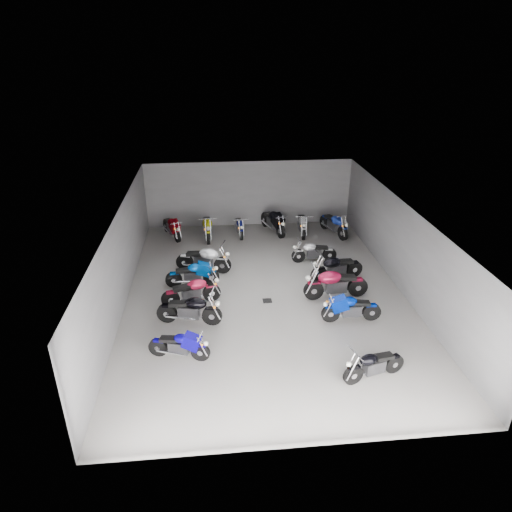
# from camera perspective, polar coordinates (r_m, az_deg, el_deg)

# --- Properties ---
(ground) EXTENTS (14.00, 14.00, 0.00)m
(ground) POSITION_cam_1_polar(r_m,az_deg,el_deg) (16.78, 1.21, -4.74)
(ground) COLOR gray
(ground) RESTS_ON ground
(wall_back) EXTENTS (10.00, 0.10, 3.20)m
(wall_back) POSITION_cam_1_polar(r_m,az_deg,el_deg) (22.53, -0.84, 7.78)
(wall_back) COLOR slate
(wall_back) RESTS_ON ground
(wall_left) EXTENTS (0.10, 14.00, 3.20)m
(wall_left) POSITION_cam_1_polar(r_m,az_deg,el_deg) (16.26, -16.52, -0.53)
(wall_left) COLOR slate
(wall_left) RESTS_ON ground
(wall_right) EXTENTS (0.10, 14.00, 3.20)m
(wall_right) POSITION_cam_1_polar(r_m,az_deg,el_deg) (17.31, 17.93, 0.88)
(wall_right) COLOR slate
(wall_right) RESTS_ON ground
(ceiling) EXTENTS (10.00, 14.00, 0.04)m
(ceiling) POSITION_cam_1_polar(r_m,az_deg,el_deg) (15.41, 1.32, 5.66)
(ceiling) COLOR black
(ceiling) RESTS_ON wall_back
(drain_grate) EXTENTS (0.32, 0.32, 0.01)m
(drain_grate) POSITION_cam_1_polar(r_m,az_deg,el_deg) (16.34, 1.42, -5.60)
(drain_grate) COLOR black
(drain_grate) RESTS_ON ground
(motorcycle_left_b) EXTENTS (1.82, 0.63, 0.82)m
(motorcycle_left_b) POSITION_cam_1_polar(r_m,az_deg,el_deg) (13.60, -9.53, -10.94)
(motorcycle_left_b) COLOR black
(motorcycle_left_b) RESTS_ON ground
(motorcycle_left_c) EXTENTS (2.15, 0.62, 0.95)m
(motorcycle_left_c) POSITION_cam_1_polar(r_m,az_deg,el_deg) (15.02, -8.26, -6.65)
(motorcycle_left_c) COLOR black
(motorcycle_left_c) RESTS_ON ground
(motorcycle_left_d) EXTENTS (2.08, 0.62, 0.92)m
(motorcycle_left_d) POSITION_cam_1_polar(r_m,az_deg,el_deg) (16.07, -8.02, -4.39)
(motorcycle_left_d) COLOR black
(motorcycle_left_d) RESTS_ON ground
(motorcycle_left_e) EXTENTS (2.02, 0.41, 0.89)m
(motorcycle_left_e) POSITION_cam_1_polar(r_m,az_deg,el_deg) (17.24, -7.87, -2.28)
(motorcycle_left_e) COLOR black
(motorcycle_left_e) RESTS_ON ground
(motorcycle_left_f) EXTENTS (2.21, 0.75, 0.99)m
(motorcycle_left_f) POSITION_cam_1_polar(r_m,az_deg,el_deg) (18.22, -6.51, -0.40)
(motorcycle_left_f) COLOR black
(motorcycle_left_f) RESTS_ON ground
(motorcycle_right_a) EXTENTS (1.86, 0.64, 0.83)m
(motorcycle_right_a) POSITION_cam_1_polar(r_m,az_deg,el_deg) (13.11, 14.48, -13.00)
(motorcycle_right_a) COLOR black
(motorcycle_right_a) RESTS_ON ground
(motorcycle_right_c) EXTENTS (1.99, 0.39, 0.87)m
(motorcycle_right_c) POSITION_cam_1_polar(r_m,az_deg,el_deg) (15.33, 11.75, -6.42)
(motorcycle_right_c) COLOR black
(motorcycle_right_c) RESTS_ON ground
(motorcycle_right_d) EXTENTS (2.36, 0.49, 1.04)m
(motorcycle_right_d) POSITION_cam_1_polar(r_m,az_deg,el_deg) (16.51, 9.87, -3.43)
(motorcycle_right_d) COLOR black
(motorcycle_right_d) RESTS_ON ground
(motorcycle_right_e) EXTENTS (2.15, 0.67, 0.96)m
(motorcycle_right_e) POSITION_cam_1_polar(r_m,az_deg,el_deg) (17.75, 10.01, -1.44)
(motorcycle_right_e) COLOR black
(motorcycle_right_e) RESTS_ON ground
(motorcycle_right_f) EXTENTS (1.90, 0.36, 0.83)m
(motorcycle_right_f) POSITION_cam_1_polar(r_m,az_deg,el_deg) (19.10, 7.21, 0.54)
(motorcycle_right_f) COLOR black
(motorcycle_right_f) RESTS_ON ground
(motorcycle_back_a) EXTENTS (0.96, 1.96, 0.91)m
(motorcycle_back_a) POSITION_cam_1_polar(r_m,az_deg,el_deg) (21.72, -10.48, 3.58)
(motorcycle_back_a) COLOR black
(motorcycle_back_a) RESTS_ON ground
(motorcycle_back_b) EXTENTS (0.47, 2.26, 0.99)m
(motorcycle_back_b) POSITION_cam_1_polar(r_m,az_deg,el_deg) (21.39, -6.11, 3.64)
(motorcycle_back_b) COLOR black
(motorcycle_back_b) RESTS_ON ground
(motorcycle_back_c) EXTENTS (0.39, 1.85, 0.81)m
(motorcycle_back_c) POSITION_cam_1_polar(r_m,az_deg,el_deg) (21.62, -2.08, 3.74)
(motorcycle_back_c) COLOR black
(motorcycle_back_c) RESTS_ON ground
(motorcycle_back_d) EXTENTS (0.92, 2.25, 1.02)m
(motorcycle_back_d) POSITION_cam_1_polar(r_m,az_deg,el_deg) (21.89, 2.17, 4.34)
(motorcycle_back_d) COLOR black
(motorcycle_back_d) RESTS_ON ground
(motorcycle_back_e) EXTENTS (0.47, 2.11, 0.93)m
(motorcycle_back_e) POSITION_cam_1_polar(r_m,az_deg,el_deg) (21.82, 5.81, 4.00)
(motorcycle_back_e) COLOR black
(motorcycle_back_e) RESTS_ON ground
(motorcycle_back_f) EXTENTS (0.87, 2.17, 0.99)m
(motorcycle_back_f) POSITION_cam_1_polar(r_m,az_deg,el_deg) (21.94, 9.76, 3.97)
(motorcycle_back_f) COLOR black
(motorcycle_back_f) RESTS_ON ground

